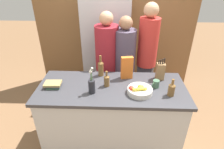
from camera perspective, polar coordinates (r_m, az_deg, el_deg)
name	(u,v)px	position (r m, az deg, el deg)	size (l,w,h in m)	color
ground_plane	(112,140)	(2.91, -0.08, -19.22)	(14.00, 14.00, 0.00)	brown
kitchen_island	(112,116)	(2.58, -0.08, -12.40)	(1.82, 0.76, 0.93)	silver
back_wall_wood	(115,22)	(3.69, 0.97, 15.61)	(3.02, 0.12, 2.60)	brown
refrigerator	(107,48)	(3.46, -1.62, 8.18)	(0.80, 0.63, 1.85)	#B7B7BC
fruit_bowl	(140,90)	(2.19, 8.39, -4.73)	(0.29, 0.29, 0.10)	silver
knife_block	(160,71)	(2.48, 14.52, 0.99)	(0.10, 0.09, 0.30)	olive
flower_vase	(92,85)	(2.15, -6.21, -3.21)	(0.08, 0.08, 0.33)	#232328
cereal_box	(127,68)	(2.42, 4.55, 2.06)	(0.16, 0.08, 0.30)	orange
coffee_mug	(156,84)	(2.33, 13.21, -2.79)	(0.10, 0.09, 0.09)	#42664C
book_stack	(53,85)	(2.39, -17.45, -2.94)	(0.21, 0.15, 0.06)	#3D6047
bottle_oil	(101,68)	(2.49, -3.44, 2.08)	(0.07, 0.07, 0.29)	brown
bottle_vinegar	(107,80)	(2.28, -1.64, -1.75)	(0.07, 0.07, 0.20)	brown
bottle_wine	(172,89)	(2.21, 17.68, -4.26)	(0.08, 0.08, 0.21)	brown
person_at_sink	(107,61)	(2.89, -1.54, 4.21)	(0.35, 0.35, 1.69)	#383842
person_in_blue	(124,63)	(2.87, 3.80, 3.38)	(0.32, 0.32, 1.64)	#383842
person_in_red_tee	(147,55)	(2.94, 10.57, 5.93)	(0.30, 0.30, 1.81)	#383842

